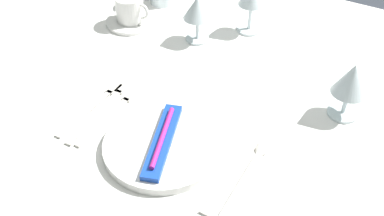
# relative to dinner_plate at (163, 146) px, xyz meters

# --- Properties ---
(dining_table) EXTENTS (1.80, 1.11, 0.74)m
(dining_table) POSITION_rel_dinner_plate_xyz_m (-0.01, 0.26, -0.09)
(dining_table) COLOR white
(dining_table) RESTS_ON ground
(dinner_plate) EXTENTS (0.24, 0.24, 0.02)m
(dinner_plate) POSITION_rel_dinner_plate_xyz_m (0.00, 0.00, 0.00)
(dinner_plate) COLOR white
(dinner_plate) RESTS_ON dining_table
(toothbrush_package) EXTENTS (0.10, 0.21, 0.02)m
(toothbrush_package) POSITION_rel_dinner_plate_xyz_m (0.00, 0.00, 0.02)
(toothbrush_package) COLOR blue
(toothbrush_package) RESTS_ON dinner_plate
(fork_outer) EXTENTS (0.02, 0.21, 0.00)m
(fork_outer) POSITION_rel_dinner_plate_xyz_m (-0.16, 0.03, -0.01)
(fork_outer) COLOR beige
(fork_outer) RESTS_ON dining_table
(fork_inner) EXTENTS (0.03, 0.23, 0.00)m
(fork_inner) POSITION_rel_dinner_plate_xyz_m (-0.18, 0.04, -0.01)
(fork_inner) COLOR beige
(fork_inner) RESTS_ON dining_table
(fork_salad) EXTENTS (0.02, 0.21, 0.00)m
(fork_salad) POSITION_rel_dinner_plate_xyz_m (-0.21, 0.03, -0.01)
(fork_salad) COLOR beige
(fork_salad) RESTS_ON dining_table
(dinner_knife) EXTENTS (0.02, 0.24, 0.00)m
(dinner_knife) POSITION_rel_dinner_plate_xyz_m (0.15, 0.01, -0.01)
(dinner_knife) COLOR beige
(dinner_knife) RESTS_ON dining_table
(spoon_soup) EXTENTS (0.03, 0.22, 0.01)m
(spoon_soup) POSITION_rel_dinner_plate_xyz_m (0.18, 0.04, -0.01)
(spoon_soup) COLOR beige
(spoon_soup) RESTS_ON dining_table
(saucer_left) EXTENTS (0.14, 0.14, 0.01)m
(saucer_left) POSITION_rel_dinner_plate_xyz_m (-0.34, 0.37, -0.00)
(saucer_left) COLOR white
(saucer_left) RESTS_ON dining_table
(coffee_cup_left) EXTENTS (0.10, 0.08, 0.07)m
(coffee_cup_left) POSITION_rel_dinner_plate_xyz_m (-0.34, 0.37, 0.04)
(coffee_cup_left) COLOR white
(coffee_cup_left) RESTS_ON saucer_left
(wine_glass_left) EXTENTS (0.08, 0.08, 0.13)m
(wine_glass_left) POSITION_rel_dinner_plate_xyz_m (-0.14, 0.39, 0.08)
(wine_glass_left) COLOR silver
(wine_glass_left) RESTS_ON dining_table
(wine_glass_right) EXTENTS (0.08, 0.08, 0.13)m
(wine_glass_right) POSITION_rel_dinner_plate_xyz_m (0.29, 0.29, 0.08)
(wine_glass_right) COLOR silver
(wine_glass_right) RESTS_ON dining_table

